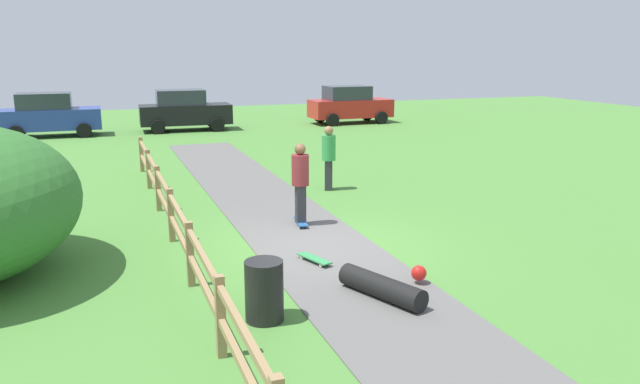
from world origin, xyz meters
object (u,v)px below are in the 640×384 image
at_px(bystander_green, 329,155).
at_px(parked_car_red, 350,105).
at_px(parked_car_black, 184,110).
at_px(skater_riding, 300,180).
at_px(parked_car_blue, 49,115).
at_px(skateboard_loose, 314,259).
at_px(trash_bin, 264,291).
at_px(skater_fallen, 385,286).

height_order(bystander_green, parked_car_red, parked_car_red).
distance_m(parked_car_red, parked_car_black, 8.44).
xyz_separation_m(skater_riding, bystander_green, (1.84, 3.09, -0.05)).
distance_m(skater_riding, parked_car_black, 17.07).
height_order(parked_car_blue, parked_car_black, same).
bearing_deg(parked_car_red, bystander_green, -114.84).
height_order(skateboard_loose, parked_car_red, parked_car_red).
height_order(skater_riding, parked_car_black, parked_car_black).
bearing_deg(trash_bin, bystander_green, 62.92).
relative_size(parked_car_blue, parked_car_red, 1.00).
bearing_deg(bystander_green, trash_bin, -117.08).
bearing_deg(bystander_green, parked_car_black, 98.01).
height_order(bystander_green, parked_car_black, parked_car_black).
distance_m(trash_bin, bystander_green, 8.50).
bearing_deg(trash_bin, skater_riding, 65.60).
bearing_deg(skateboard_loose, parked_car_blue, 105.63).
distance_m(trash_bin, skater_riding, 4.93).
relative_size(skateboard_loose, bystander_green, 0.46).
distance_m(parked_car_blue, parked_car_red, 14.30).
xyz_separation_m(bystander_green, parked_car_red, (6.47, 13.98, -0.02)).
xyz_separation_m(trash_bin, skater_fallen, (2.00, 0.14, -0.25)).
relative_size(skater_fallen, parked_car_blue, 0.38).
xyz_separation_m(skateboard_loose, parked_car_black, (0.41, 19.50, 0.87)).
height_order(skater_riding, skateboard_loose, skater_riding).
distance_m(skater_riding, skater_fallen, 4.40).
bearing_deg(trash_bin, parked_car_blue, 100.45).
distance_m(skateboard_loose, parked_car_red, 21.43).
relative_size(bystander_green, parked_car_red, 0.42).
relative_size(skateboard_loose, parked_car_black, 0.19).
distance_m(skateboard_loose, parked_car_blue, 20.26).
xyz_separation_m(skater_riding, parked_car_red, (8.31, 17.07, -0.08)).
relative_size(skater_riding, skateboard_loose, 2.21).
distance_m(skater_riding, parked_car_red, 18.98).
bearing_deg(parked_car_black, skater_riding, -89.57).
bearing_deg(parked_car_black, trash_bin, -95.03).
relative_size(trash_bin, skater_fallen, 0.56).
bearing_deg(parked_car_red, skateboard_loose, -114.41).
bearing_deg(parked_car_blue, bystander_green, -60.73).
xyz_separation_m(trash_bin, parked_car_black, (1.90, 21.53, 0.51)).
distance_m(skater_fallen, parked_car_black, 21.40).
bearing_deg(skater_riding, trash_bin, -114.40).
bearing_deg(parked_car_black, skater_fallen, -89.74).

